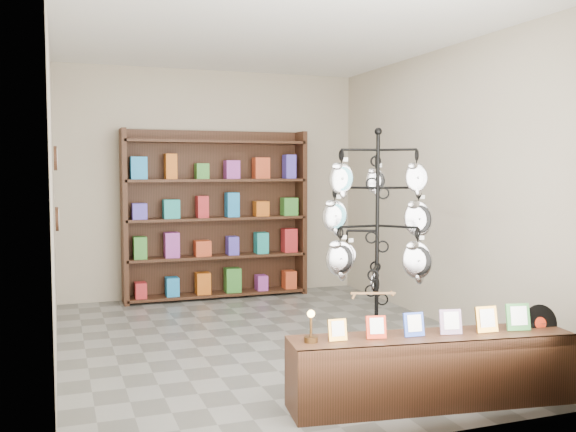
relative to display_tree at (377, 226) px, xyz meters
name	(u,v)px	position (x,y,z in m)	size (l,w,h in m)	color
ground	(271,340)	(-0.71, 0.86, -1.19)	(5.00, 5.00, 0.00)	slate
room_envelope	(271,153)	(-0.71, 0.86, 0.66)	(5.00, 5.00, 5.00)	#ACA38A
display_tree	(377,226)	(0.00, 0.00, 0.00)	(1.13, 1.13, 2.06)	black
front_shelf	(432,369)	(-0.17, -1.17, -0.93)	(2.11, 0.70, 0.73)	black
back_shelving	(216,220)	(-0.71, 3.16, -0.16)	(2.42, 0.36, 2.20)	black
wall_clocks	(56,189)	(-2.68, 1.66, 0.31)	(0.03, 0.24, 0.84)	black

